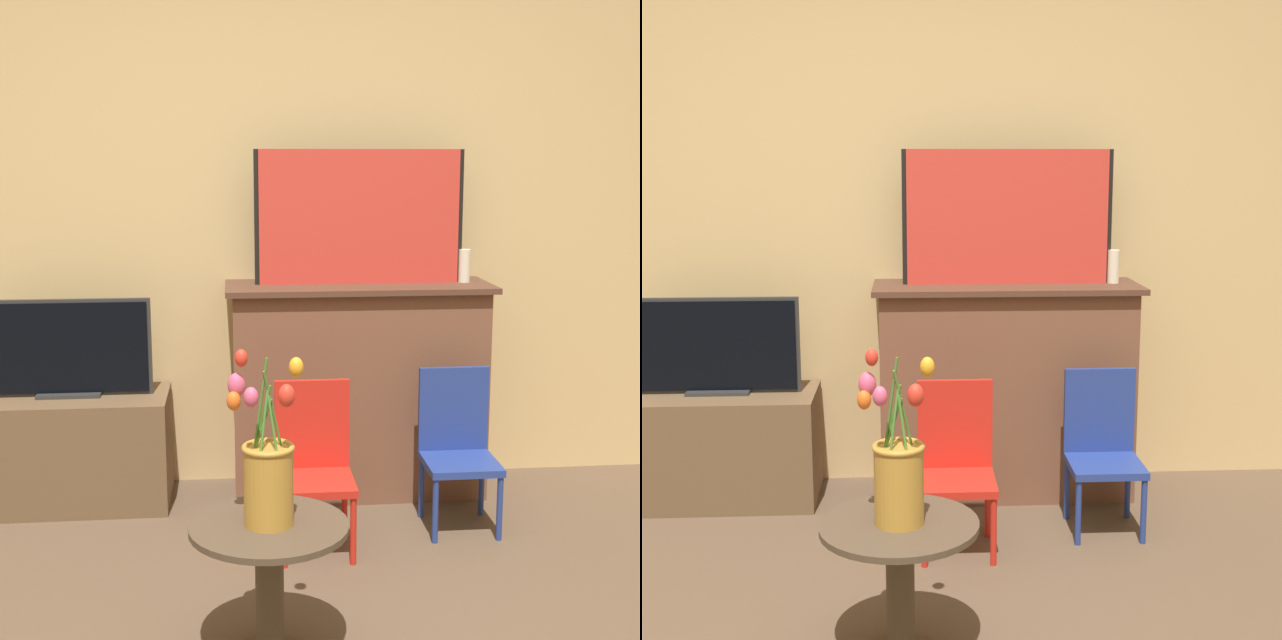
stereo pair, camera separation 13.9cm
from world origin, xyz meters
The scene contains 10 objects.
wall_back centered at (0.00, 2.13, 1.35)m, with size 8.00×0.06×2.70m.
fireplace_mantel centered at (0.38, 1.90, 0.49)m, with size 1.18×0.44×0.96m.
painting centered at (0.38, 1.91, 1.25)m, with size 0.92×0.03×0.59m.
mantel_candle centered at (0.86, 1.90, 1.03)m, with size 0.05×0.05×0.15m.
tv_stand centered at (-0.89, 1.87, 0.24)m, with size 0.84×0.43×0.49m.
tv_monitor centered at (-0.89, 1.87, 0.69)m, with size 0.71×0.12×0.43m.
chair_red centered at (0.13, 1.32, 0.35)m, with size 0.29×0.29×0.65m.
chair_blue centered at (0.74, 1.48, 0.35)m, with size 0.29×0.29×0.65m.
side_table centered at (-0.08, 0.50, 0.29)m, with size 0.48×0.48×0.44m.
vase_tulips centered at (-0.08, 0.50, 0.61)m, with size 0.23×0.16×0.52m.
Camera 2 is at (-0.04, -1.99, 1.50)m, focal length 50.00 mm.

